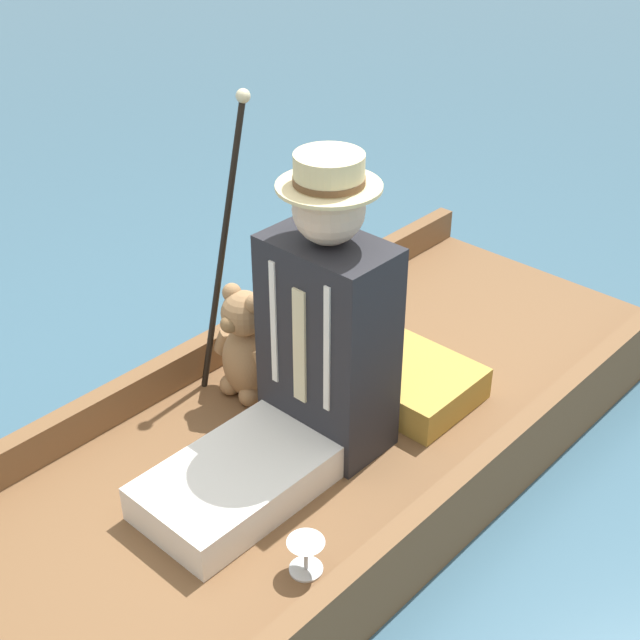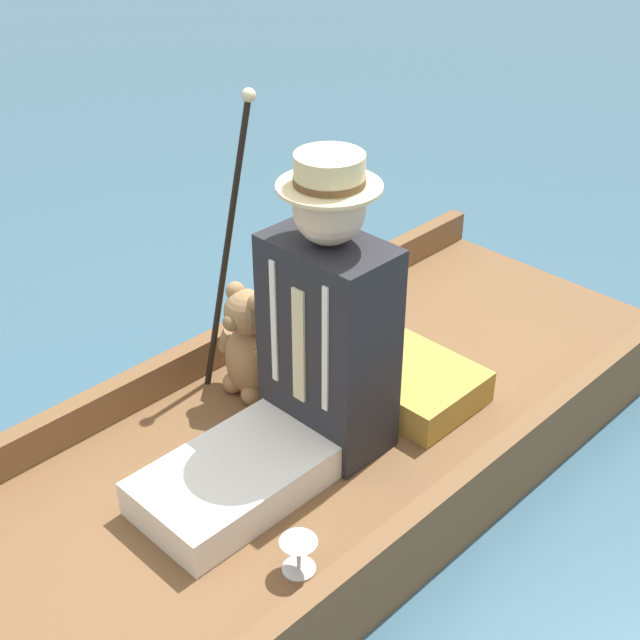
{
  "view_description": "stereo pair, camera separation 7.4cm",
  "coord_description": "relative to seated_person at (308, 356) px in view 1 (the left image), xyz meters",
  "views": [
    {
      "loc": [
        -1.45,
        1.45,
        1.88
      ],
      "look_at": [
        -0.03,
        -0.1,
        0.57
      ],
      "focal_mm": 50.0,
      "sensor_mm": 36.0,
      "label": 1
    },
    {
      "loc": [
        -1.5,
        1.4,
        1.88
      ],
      "look_at": [
        -0.03,
        -0.1,
        0.57
      ],
      "focal_mm": 50.0,
      "sensor_mm": 36.0,
      "label": 2
    }
  ],
  "objects": [
    {
      "name": "punt_boat",
      "position": [
        0.03,
        0.05,
        -0.39
      ],
      "size": [
        1.07,
        2.97,
        0.27
      ],
      "color": "brown",
      "rests_on": "ground_plane"
    },
    {
      "name": "seat_cushion",
      "position": [
        -0.02,
        -0.41,
        -0.27
      ],
      "size": [
        0.49,
        0.34,
        0.11
      ],
      "color": "#B7933D",
      "rests_on": "punt_boat"
    },
    {
      "name": "seated_person",
      "position": [
        0.0,
        0.0,
        0.0
      ],
      "size": [
        0.37,
        0.78,
        0.9
      ],
      "rotation": [
        0.0,
        0.0,
        -0.11
      ],
      "color": "white",
      "rests_on": "punt_boat"
    },
    {
      "name": "ground_plane",
      "position": [
        0.03,
        0.05,
        -0.47
      ],
      "size": [
        16.0,
        16.0,
        0.0
      ],
      "primitive_type": "plane",
      "color": "#385B70"
    },
    {
      "name": "wine_glass",
      "position": [
        -0.32,
        0.35,
        -0.26
      ],
      "size": [
        0.1,
        0.1,
        0.1
      ],
      "color": "silver",
      "rests_on": "punt_boat"
    },
    {
      "name": "walking_cane",
      "position": [
        0.47,
        -0.13,
        0.21
      ],
      "size": [
        0.04,
        0.26,
        0.94
      ],
      "color": "black",
      "rests_on": "punt_boat"
    },
    {
      "name": "teddy_bear",
      "position": [
        0.33,
        -0.06,
        -0.15
      ],
      "size": [
        0.27,
        0.16,
        0.39
      ],
      "color": "#9E754C",
      "rests_on": "punt_boat"
    }
  ]
}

